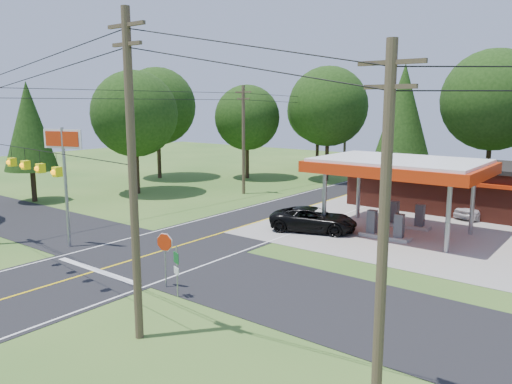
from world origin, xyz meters
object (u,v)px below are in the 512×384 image
Objects in this scene: gas_canopy at (399,168)px; big_stop_sign at (64,159)px; suv_car at (313,220)px; octagonal_stop_sign at (165,247)px; sedan_car at (477,207)px.

gas_canopy is 20.55m from big_stop_sign.
big_stop_sign is at bearing 121.73° from suv_car.
suv_car is 0.81× the size of big_stop_sign.
octagonal_stop_sign reaches higher than suv_car.
octagonal_stop_sign is at bearing -105.70° from gas_canopy.
big_stop_sign reaches higher than suv_car.
sedan_car is 25.19m from octagonal_stop_sign.
gas_canopy is at bearing -99.13° from sedan_car.
big_stop_sign is at bearing 173.96° from octagonal_stop_sign.
gas_canopy is 2.39× the size of sedan_car.
suv_car is at bearing 51.66° from big_stop_sign.
sedan_car is (7.50, 11.00, -0.03)m from suv_car.
gas_canopy is 4.07× the size of octagonal_stop_sign.
suv_car is (-4.50, -3.00, -3.48)m from gas_canopy.
suv_car is 13.07m from octagonal_stop_sign.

